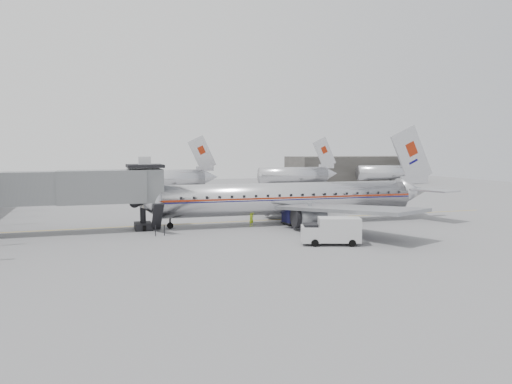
{
  "coord_description": "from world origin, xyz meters",
  "views": [
    {
      "loc": [
        -13.9,
        -45.45,
        7.89
      ],
      "look_at": [
        2.89,
        5.49,
        3.2
      ],
      "focal_mm": 35.0,
      "sensor_mm": 36.0,
      "label": 1
    }
  ],
  "objects_px": {
    "service_van": "(332,231)",
    "ramp_worker": "(251,219)",
    "airliner": "(295,198)",
    "baggage_cart_white": "(332,215)",
    "baggage_cart_navy": "(295,215)"
  },
  "relations": [
    {
      "from": "service_van",
      "to": "ramp_worker",
      "type": "distance_m",
      "value": 11.85
    },
    {
      "from": "airliner",
      "to": "baggage_cart_white",
      "type": "height_order",
      "value": "airliner"
    },
    {
      "from": "service_van",
      "to": "baggage_cart_navy",
      "type": "height_order",
      "value": "service_van"
    },
    {
      "from": "baggage_cart_navy",
      "to": "baggage_cart_white",
      "type": "xyz_separation_m",
      "value": [
        4.28,
        -0.0,
        -0.1
      ]
    },
    {
      "from": "baggage_cart_white",
      "to": "ramp_worker",
      "type": "bearing_deg",
      "value": 172.9
    },
    {
      "from": "baggage_cart_navy",
      "to": "service_van",
      "type": "bearing_deg",
      "value": -109.34
    },
    {
      "from": "airliner",
      "to": "baggage_cart_white",
      "type": "bearing_deg",
      "value": -12.26
    },
    {
      "from": "service_van",
      "to": "baggage_cart_white",
      "type": "xyz_separation_m",
      "value": [
        5.63,
        11.0,
        -0.3
      ]
    },
    {
      "from": "baggage_cart_navy",
      "to": "baggage_cart_white",
      "type": "bearing_deg",
      "value": -12.36
    },
    {
      "from": "service_van",
      "to": "baggage_cart_white",
      "type": "height_order",
      "value": "service_van"
    },
    {
      "from": "service_van",
      "to": "baggage_cart_white",
      "type": "bearing_deg",
      "value": 82.36
    },
    {
      "from": "airliner",
      "to": "baggage_cart_navy",
      "type": "distance_m",
      "value": 1.99
    },
    {
      "from": "airliner",
      "to": "ramp_worker",
      "type": "bearing_deg",
      "value": -171.32
    },
    {
      "from": "airliner",
      "to": "service_van",
      "type": "relative_size",
      "value": 6.55
    },
    {
      "from": "baggage_cart_navy",
      "to": "ramp_worker",
      "type": "bearing_deg",
      "value": 162.96
    }
  ]
}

